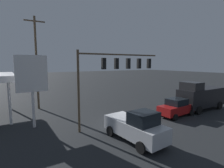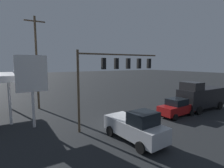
{
  "view_description": "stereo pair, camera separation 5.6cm",
  "coord_description": "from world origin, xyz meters",
  "views": [
    {
      "loc": [
        9.63,
        13.71,
        5.79
      ],
      "look_at": [
        0.0,
        -2.0,
        3.57
      ],
      "focal_mm": 28.0,
      "sensor_mm": 36.0,
      "label": 1
    },
    {
      "loc": [
        9.58,
        13.74,
        5.79
      ],
      "look_at": [
        0.0,
        -2.0,
        3.57
      ],
      "focal_mm": 28.0,
      "sensor_mm": 36.0,
      "label": 2
    }
  ],
  "objects": [
    {
      "name": "delivery_truck",
      "position": [
        -10.82,
        1.32,
        1.69
      ],
      "size": [
        6.81,
        2.59,
        3.58
      ],
      "rotation": [
        0.0,
        0.0,
        0.01
      ],
      "color": "black",
      "rests_on": "ground"
    },
    {
      "name": "pickup_parked",
      "position": [
        1.61,
        4.02,
        1.11
      ],
      "size": [
        2.59,
        5.34,
        2.4
      ],
      "rotation": [
        0.0,
        0.0,
        1.65
      ],
      "color": "silver",
      "rests_on": "ground"
    },
    {
      "name": "traffic_signal_assembly",
      "position": [
        0.9,
        0.18,
        5.29
      ],
      "size": [
        8.65,
        0.43,
        6.86
      ],
      "color": "brown",
      "rests_on": "ground"
    },
    {
      "name": "sedan_far",
      "position": [
        -6.19,
        1.45,
        0.95
      ],
      "size": [
        4.49,
        2.23,
        1.93
      ],
      "rotation": [
        0.0,
        0.0,
        0.05
      ],
      "color": "maroon",
      "rests_on": "ground"
    },
    {
      "name": "price_sign",
      "position": [
        7.66,
        -2.99,
        4.63
      ],
      "size": [
        2.65,
        0.27,
        6.48
      ],
      "color": "silver",
      "rests_on": "ground"
    },
    {
      "name": "ground_plane",
      "position": [
        0.0,
        0.0,
        0.0
      ],
      "size": [
        200.0,
        200.0,
        0.0
      ],
      "primitive_type": "plane",
      "color": "black"
    },
    {
      "name": "utility_pole",
      "position": [
        6.23,
        -9.77,
        6.01
      ],
      "size": [
        2.4,
        0.26,
        11.43
      ],
      "color": "brown",
      "rests_on": "ground"
    }
  ]
}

